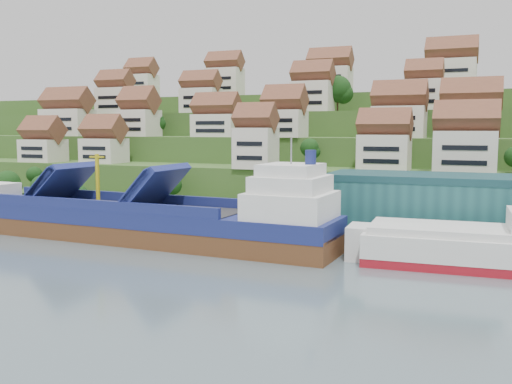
% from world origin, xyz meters
% --- Properties ---
extents(ground, '(300.00, 300.00, 0.00)m').
position_xyz_m(ground, '(0.00, 0.00, 0.00)').
color(ground, slate).
rests_on(ground, ground).
extents(quay, '(180.00, 14.00, 2.20)m').
position_xyz_m(quay, '(20.00, 15.00, 1.10)').
color(quay, gray).
rests_on(quay, ground).
extents(hillside, '(260.00, 128.00, 31.00)m').
position_xyz_m(hillside, '(0.00, 103.55, 10.66)').
color(hillside, '#2D4C1E').
rests_on(hillside, ground).
extents(hillside_village, '(157.03, 63.03, 29.27)m').
position_xyz_m(hillside_village, '(1.84, 61.63, 24.73)').
color(hillside_village, silver).
rests_on(hillside_village, ground).
extents(hillside_trees, '(131.61, 62.89, 32.54)m').
position_xyz_m(hillside_trees, '(-12.90, 45.23, 17.20)').
color(hillside_trees, '#194115').
rests_on(hillside_trees, ground).
extents(warehouse, '(60.00, 15.00, 10.00)m').
position_xyz_m(warehouse, '(52.00, 17.00, 7.20)').
color(warehouse, '#21585A').
rests_on(warehouse, quay).
extents(flagpole, '(1.28, 0.16, 8.00)m').
position_xyz_m(flagpole, '(18.11, 10.00, 6.88)').
color(flagpole, gray).
rests_on(flagpole, quay).
extents(cargo_ship, '(84.05, 15.99, 18.62)m').
position_xyz_m(cargo_ship, '(-11.65, -1.20, 3.49)').
color(cargo_ship, brown).
rests_on(cargo_ship, ground).
extents(second_ship, '(33.35, 13.82, 9.50)m').
position_xyz_m(second_ship, '(49.05, 0.57, 2.87)').
color(second_ship, maroon).
rests_on(second_ship, ground).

